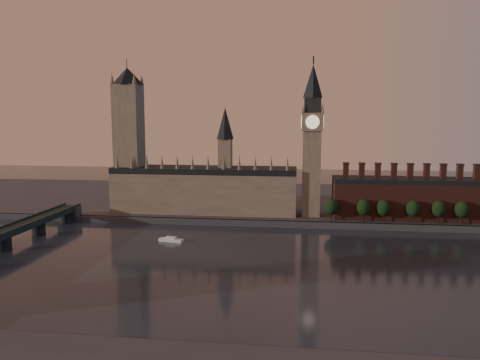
% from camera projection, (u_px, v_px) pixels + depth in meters
% --- Properties ---
extents(ground, '(900.00, 900.00, 0.00)m').
position_uv_depth(ground, '(294.00, 272.00, 215.05)').
color(ground, black).
rests_on(ground, ground).
extents(north_bank, '(900.00, 182.00, 4.00)m').
position_uv_depth(north_bank, '(296.00, 201.00, 389.95)').
color(north_bank, '#424246').
rests_on(north_bank, ground).
extents(palace_of_westminster, '(130.00, 30.30, 74.00)m').
position_uv_depth(palace_of_westminster, '(205.00, 187.00, 333.29)').
color(palace_of_westminster, gray).
rests_on(palace_of_westminster, north_bank).
extents(victoria_tower, '(24.00, 24.00, 108.00)m').
position_uv_depth(victoria_tower, '(129.00, 134.00, 335.41)').
color(victoria_tower, gray).
rests_on(victoria_tower, north_bank).
extents(big_ben, '(15.00, 15.00, 107.00)m').
position_uv_depth(big_ben, '(312.00, 139.00, 314.67)').
color(big_ben, gray).
rests_on(big_ben, north_bank).
extents(chimney_block, '(110.00, 25.00, 37.00)m').
position_uv_depth(chimney_block, '(417.00, 198.00, 311.05)').
color(chimney_block, '#592A22').
rests_on(chimney_block, north_bank).
extents(embankment_tree_0, '(8.60, 8.60, 14.88)m').
position_uv_depth(embankment_tree_0, '(331.00, 207.00, 302.62)').
color(embankment_tree_0, black).
rests_on(embankment_tree_0, north_bank).
extents(embankment_tree_1, '(8.60, 8.60, 14.88)m').
position_uv_depth(embankment_tree_1, '(364.00, 207.00, 300.90)').
color(embankment_tree_1, black).
rests_on(embankment_tree_1, north_bank).
extents(embankment_tree_2, '(8.60, 8.60, 14.88)m').
position_uv_depth(embankment_tree_2, '(384.00, 208.00, 299.15)').
color(embankment_tree_2, black).
rests_on(embankment_tree_2, north_bank).
extents(embankment_tree_3, '(8.60, 8.60, 14.88)m').
position_uv_depth(embankment_tree_3, '(413.00, 209.00, 296.70)').
color(embankment_tree_3, black).
rests_on(embankment_tree_3, north_bank).
extents(embankment_tree_4, '(8.60, 8.60, 14.88)m').
position_uv_depth(embankment_tree_4, '(439.00, 209.00, 295.80)').
color(embankment_tree_4, black).
rests_on(embankment_tree_4, north_bank).
extents(embankment_tree_5, '(8.60, 8.60, 14.88)m').
position_uv_depth(embankment_tree_5, '(462.00, 210.00, 293.34)').
color(embankment_tree_5, black).
rests_on(embankment_tree_5, north_bank).
extents(river_boat, '(14.85, 6.86, 2.86)m').
position_uv_depth(river_boat, '(171.00, 240.00, 268.52)').
color(river_boat, white).
rests_on(river_boat, ground).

